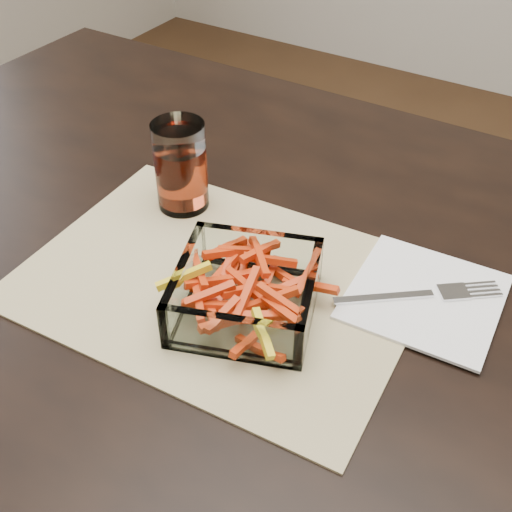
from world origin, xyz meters
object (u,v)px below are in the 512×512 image
at_px(dining_table, 316,331).
at_px(tumbler, 181,169).
at_px(glass_bowl, 246,295).
at_px(fork, 423,294).

relative_size(dining_table, tumbler, 13.29).
bearing_deg(tumbler, glass_bowl, -35.16).
distance_m(tumbler, fork, 0.34).
bearing_deg(dining_table, glass_bowl, -116.67).
bearing_deg(tumbler, fork, -0.87).
xyz_separation_m(glass_bowl, tumbler, (-0.18, 0.13, 0.03)).
bearing_deg(dining_table, fork, 15.35).
bearing_deg(tumbler, dining_table, -9.18).
bearing_deg(fork, glass_bowl, -90.80).
bearing_deg(dining_table, tumbler, 170.82).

